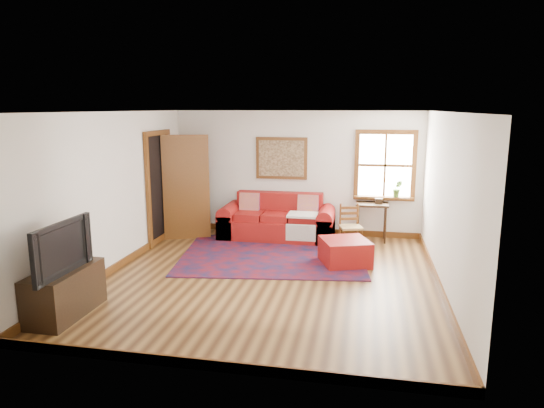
% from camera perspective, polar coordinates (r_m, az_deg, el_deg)
% --- Properties ---
extents(ground, '(5.50, 5.50, 0.00)m').
position_cam_1_polar(ground, '(7.51, -0.27, -8.64)').
color(ground, '#432712').
rests_on(ground, ground).
extents(room_envelope, '(5.04, 5.54, 2.52)m').
position_cam_1_polar(room_envelope, '(7.13, -0.26, 3.97)').
color(room_envelope, silver).
rests_on(room_envelope, ground).
extents(window, '(1.18, 0.20, 1.38)m').
position_cam_1_polar(window, '(9.71, 13.31, 3.62)').
color(window, white).
rests_on(window, ground).
extents(doorway, '(0.89, 1.08, 2.14)m').
position_cam_1_polar(doorway, '(9.53, -11.25, 2.08)').
color(doorway, black).
rests_on(doorway, ground).
extents(framed_artwork, '(1.05, 0.07, 0.85)m').
position_cam_1_polar(framed_artwork, '(9.83, 1.11, 5.40)').
color(framed_artwork, brown).
rests_on(framed_artwork, ground).
extents(persian_rug, '(3.43, 2.89, 0.02)m').
position_cam_1_polar(persian_rug, '(8.59, 0.01, -5.98)').
color(persian_rug, maroon).
rests_on(persian_rug, ground).
extents(red_leather_sofa, '(2.24, 0.93, 0.88)m').
position_cam_1_polar(red_leather_sofa, '(9.66, 0.66, -2.29)').
color(red_leather_sofa, maroon).
rests_on(red_leather_sofa, ground).
extents(red_ottoman, '(0.95, 0.95, 0.42)m').
position_cam_1_polar(red_ottoman, '(8.15, 8.57, -5.59)').
color(red_ottoman, maroon).
rests_on(red_ottoman, ground).
extents(side_table, '(0.62, 0.46, 0.74)m').
position_cam_1_polar(side_table, '(9.58, 11.68, -0.64)').
color(side_table, black).
rests_on(side_table, ground).
extents(ladder_back_chair, '(0.47, 0.46, 0.82)m').
position_cam_1_polar(ladder_back_chair, '(9.01, 9.17, -2.45)').
color(ladder_back_chair, tan).
rests_on(ladder_back_chair, ground).
extents(media_cabinet, '(0.49, 1.09, 0.60)m').
position_cam_1_polar(media_cabinet, '(6.65, -23.17, -9.51)').
color(media_cabinet, black).
rests_on(media_cabinet, ground).
extents(television, '(0.15, 1.11, 0.64)m').
position_cam_1_polar(television, '(6.34, -24.20, -4.71)').
color(television, black).
rests_on(television, media_cabinet).
extents(candle_hurricane, '(0.12, 0.12, 0.18)m').
position_cam_1_polar(candle_hurricane, '(6.79, -21.40, -5.55)').
color(candle_hurricane, silver).
rests_on(candle_hurricane, media_cabinet).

